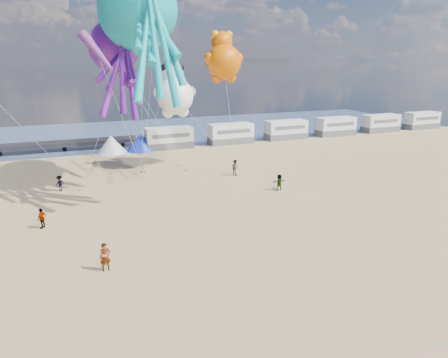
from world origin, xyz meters
TOP-DOWN VIEW (x-y plane):
  - ground at (0.00, 0.00)m, footprint 120.00×120.00m
  - water at (0.00, 55.00)m, footprint 120.00×120.00m
  - motorhome_0 at (6.00, 40.00)m, footprint 6.60×2.50m
  - motorhome_1 at (15.50, 40.00)m, footprint 6.60×2.50m
  - motorhome_2 at (25.00, 40.00)m, footprint 6.60×2.50m
  - motorhome_3 at (34.50, 40.00)m, footprint 6.60×2.50m
  - motorhome_4 at (44.00, 40.00)m, footprint 6.60×2.50m
  - motorhome_5 at (53.50, 40.00)m, footprint 6.60×2.50m
  - tent_white at (-2.00, 40.00)m, footprint 4.00×4.00m
  - tent_blue at (2.00, 40.00)m, footprint 4.00×4.00m
  - standing_person at (-6.00, 7.47)m, footprint 0.67×0.47m
  - beachgoer_1 at (9.28, 23.73)m, footprint 0.75×0.96m
  - beachgoer_2 at (-8.53, 24.83)m, footprint 0.93×0.90m
  - beachgoer_3 at (-9.76, 15.73)m, footprint 1.08×1.15m
  - beachgoer_4 at (11.15, 17.25)m, footprint 0.96×0.45m
  - sandbag_a at (-6.55, 24.13)m, footprint 0.50×0.35m
  - sandbag_b at (4.81, 27.24)m, footprint 0.50×0.35m
  - sandbag_c at (10.36, 26.02)m, footprint 0.50×0.35m
  - sandbag_d at (4.69, 29.67)m, footprint 0.50×0.35m
  - sandbag_e at (0.08, 28.32)m, footprint 0.50×0.35m
  - kite_octopus_teal at (-0.39, 23.63)m, footprint 6.83×12.55m
  - kite_octopus_purple at (-2.04, 28.91)m, footprint 7.34×11.06m
  - kite_panda at (4.13, 28.73)m, footprint 5.37×5.12m
  - kite_teddy_orange at (9.62, 27.93)m, footprint 5.87×5.69m
  - windsock_mid at (-0.75, 26.94)m, footprint 2.04×5.36m
  - windsock_right at (-4.52, 19.28)m, footprint 2.56×5.70m

SIDE VIEW (x-z plane):
  - ground at x=0.00m, z-range 0.00..0.00m
  - water at x=0.00m, z-range 0.02..0.02m
  - sandbag_a at x=-6.55m, z-range 0.00..0.22m
  - sandbag_b at x=4.81m, z-range 0.00..0.22m
  - sandbag_c at x=10.36m, z-range 0.00..0.22m
  - sandbag_d at x=4.69m, z-range 0.00..0.22m
  - sandbag_e at x=0.08m, z-range 0.00..0.22m
  - beachgoer_2 at x=-8.53m, z-range 0.00..1.51m
  - beachgoer_3 at x=-9.76m, z-range 0.00..1.57m
  - beachgoer_4 at x=11.15m, z-range 0.00..1.61m
  - beachgoer_1 at x=9.28m, z-range 0.00..1.73m
  - standing_person at x=-6.00m, z-range 0.00..1.75m
  - tent_white at x=-2.00m, z-range 0.00..2.40m
  - tent_blue at x=2.00m, z-range 0.00..2.40m
  - motorhome_0 at x=6.00m, z-range 0.00..3.00m
  - motorhome_1 at x=15.50m, z-range 0.00..3.00m
  - motorhome_2 at x=25.00m, z-range 0.00..3.00m
  - motorhome_3 at x=34.50m, z-range 0.00..3.00m
  - motorhome_4 at x=44.00m, z-range 0.00..3.00m
  - motorhome_5 at x=53.50m, z-range 0.00..3.00m
  - kite_panda at x=4.13m, z-range 4.82..11.75m
  - windsock_mid at x=-0.75m, z-range 6.69..11.96m
  - kite_teddy_orange at x=9.62m, z-range 8.57..15.23m
  - windsock_right at x=-4.52m, z-range 9.88..15.57m
  - kite_octopus_purple at x=-2.04m, z-range 7.57..19.23m
  - kite_octopus_teal at x=-0.39m, z-range 9.48..23.11m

